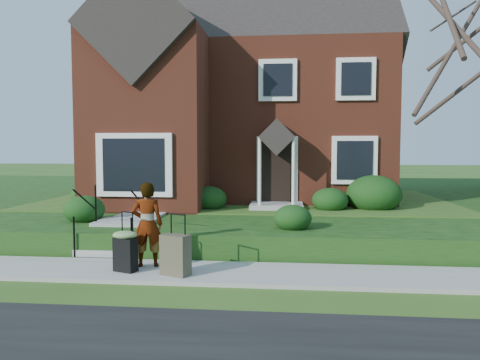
# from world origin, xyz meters

# --- Properties ---
(ground) EXTENTS (120.00, 120.00, 0.00)m
(ground) POSITION_xyz_m (0.00, 0.00, 0.00)
(ground) COLOR #2D5119
(ground) RESTS_ON ground
(sidewalk) EXTENTS (60.00, 1.60, 0.08)m
(sidewalk) POSITION_xyz_m (0.00, 0.00, 0.04)
(sidewalk) COLOR #9E9B93
(sidewalk) RESTS_ON ground
(terrace) EXTENTS (44.00, 20.00, 0.60)m
(terrace) POSITION_xyz_m (4.00, 10.90, 0.30)
(terrace) COLOR #13360E
(terrace) RESTS_ON ground
(walkway) EXTENTS (1.20, 6.00, 0.06)m
(walkway) POSITION_xyz_m (-2.50, 5.00, 0.63)
(walkway) COLOR #9E9B93
(walkway) RESTS_ON terrace
(main_house) EXTENTS (10.40, 10.20, 9.40)m
(main_house) POSITION_xyz_m (-0.21, 9.61, 5.26)
(main_house) COLOR brown
(main_house) RESTS_ON terrace
(front_steps) EXTENTS (1.40, 2.02, 1.50)m
(front_steps) POSITION_xyz_m (-2.50, 1.84, 0.47)
(front_steps) COLOR #9E9B93
(front_steps) RESTS_ON ground
(foundation_shrubs) EXTENTS (10.17, 4.98, 1.17)m
(foundation_shrubs) POSITION_xyz_m (0.44, 4.94, 1.09)
(foundation_shrubs) COLOR #143610
(foundation_shrubs) RESTS_ON terrace
(woman) EXTENTS (0.69, 0.52, 1.72)m
(woman) POSITION_xyz_m (-1.30, 0.23, 0.94)
(woman) COLOR #999999
(woman) RESTS_ON sidewalk
(suitcase_black) EXTENTS (0.59, 0.54, 1.17)m
(suitcase_black) POSITION_xyz_m (-1.62, -0.19, 0.53)
(suitcase_black) COLOR black
(suitcase_black) RESTS_ON sidewalk
(suitcase_olive) EXTENTS (0.61, 0.48, 1.16)m
(suitcase_olive) POSITION_xyz_m (-0.58, -0.35, 0.47)
(suitcase_olive) COLOR brown
(suitcase_olive) RESTS_ON sidewalk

